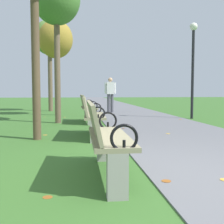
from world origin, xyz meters
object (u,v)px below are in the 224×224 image
at_px(tree_3, 56,0).
at_px(tree_5, 50,39).
at_px(park_bench_3, 87,108).
at_px(pedestrian_walking, 110,93).
at_px(park_bench_1, 105,136).
at_px(tree_4, 56,40).
at_px(park_bench_2, 92,115).
at_px(lamp_post, 193,55).

relative_size(tree_3, tree_5, 1.04).
bearing_deg(park_bench_3, tree_5, 107.10).
xyz_separation_m(tree_3, pedestrian_walking, (2.16, 4.07, -2.89)).
bearing_deg(tree_3, park_bench_1, -80.78).
height_order(tree_4, pedestrian_walking, tree_4).
bearing_deg(tree_4, pedestrian_walking, 24.81).
relative_size(park_bench_2, tree_5, 0.36).
xyz_separation_m(tree_5, lamp_post, (5.53, -4.58, -1.29)).
height_order(park_bench_2, tree_5, tree_5).
bearing_deg(tree_3, park_bench_3, 1.17).
height_order(tree_3, tree_4, tree_3).
distance_m(tree_4, pedestrian_walking, 3.45).
bearing_deg(tree_5, tree_4, -79.22).
xyz_separation_m(tree_4, pedestrian_walking, (2.41, 1.12, -2.20)).
relative_size(park_bench_2, pedestrian_walking, 1.00).
height_order(park_bench_2, pedestrian_walking, pedestrian_walking).
height_order(pedestrian_walking, lamp_post, lamp_post).
distance_m(park_bench_1, park_bench_2, 2.92).
relative_size(park_bench_3, tree_5, 0.36).
bearing_deg(tree_5, park_bench_1, -81.56).
distance_m(park_bench_3, pedestrian_walking, 4.25).
relative_size(park_bench_3, pedestrian_walking, 1.00).
bearing_deg(pedestrian_walking, park_bench_3, -106.82).
xyz_separation_m(park_bench_3, tree_3, (-0.94, -0.02, 3.33)).
xyz_separation_m(tree_3, tree_4, (-0.25, 2.95, -0.69)).
xyz_separation_m(tree_4, lamp_post, (5.07, -2.13, -0.82)).
height_order(park_bench_1, park_bench_3, same).
distance_m(park_bench_1, pedestrian_walking, 9.92).
height_order(tree_4, lamp_post, tree_4).
height_order(tree_3, lamp_post, tree_3).
xyz_separation_m(park_bench_3, tree_5, (-1.66, 5.39, 3.12)).
distance_m(tree_3, tree_4, 3.04).
distance_m(park_bench_1, tree_4, 9.19).
relative_size(tree_3, pedestrian_walking, 2.90).
distance_m(park_bench_3, tree_4, 4.12).
relative_size(tree_4, pedestrian_walking, 2.43).
distance_m(park_bench_1, park_bench_3, 5.79).
relative_size(park_bench_1, tree_4, 0.41).
bearing_deg(park_bench_3, tree_3, -178.83).
relative_size(park_bench_3, lamp_post, 0.46).
bearing_deg(park_bench_2, park_bench_1, -90.00).
bearing_deg(lamp_post, tree_3, -170.26).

